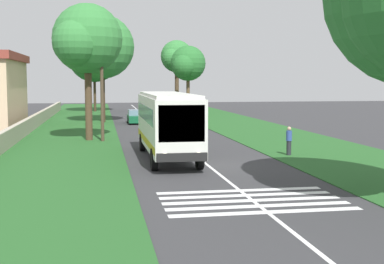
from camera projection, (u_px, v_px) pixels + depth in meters
name	position (u px, v px, depth m)	size (l,w,h in m)	color
ground	(209.00, 166.00, 27.75)	(160.00, 160.00, 0.00)	#333335
grass_verge_left	(66.00, 138.00, 41.07)	(120.00, 8.00, 0.04)	#235623
grass_verge_right	(270.00, 134.00, 43.84)	(120.00, 8.00, 0.04)	#235623
centre_line	(171.00, 136.00, 42.46)	(110.00, 0.16, 0.01)	silver
coach_bus	(167.00, 121.00, 30.26)	(11.16, 2.62, 3.73)	silver
zebra_crossing	(252.00, 200.00, 19.82)	(4.05, 6.80, 0.01)	silver
trailing_car_0	(180.00, 121.00, 49.53)	(4.30, 1.78, 1.43)	gold
trailing_car_1	(136.00, 117.00, 55.11)	(4.30, 1.78, 1.43)	#145933
trailing_minibus_0	(159.00, 104.00, 65.38)	(6.00, 2.14, 2.53)	#BFB299
roadside_tree_left_0	(101.00, 49.00, 55.83)	(8.03, 6.66, 11.25)	#3D2D1E
roadside_tree_left_1	(93.00, 57.00, 75.11)	(8.29, 7.36, 11.50)	#3D2D1E
roadside_tree_left_2	(86.00, 41.00, 38.84)	(6.18, 5.10, 10.01)	#4C3826
roadside_tree_right_0	(187.00, 64.00, 70.74)	(5.42, 4.70, 9.03)	brown
roadside_tree_right_2	(176.00, 58.00, 77.24)	(5.69, 4.67, 10.22)	#4C3826
utility_pole	(102.00, 85.00, 38.37)	(0.24, 1.40, 7.92)	#473828
roadside_wall	(29.00, 125.00, 45.34)	(70.00, 0.40, 1.23)	#B2A893
pedestrian	(289.00, 141.00, 31.49)	(0.34, 0.34, 1.69)	#26262D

